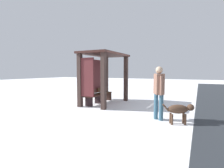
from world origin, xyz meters
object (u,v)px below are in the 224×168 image
(person_walking, at_px, (159,89))
(bench_center_inside, at_px, (105,95))
(bus_shelter, at_px, (101,70))
(dog, at_px, (180,110))
(bench_left_inside, at_px, (93,98))

(person_walking, bearing_deg, bench_center_inside, 55.66)
(bus_shelter, relative_size, dog, 3.12)
(person_walking, bearing_deg, dog, -106.18)
(person_walking, relative_size, dog, 1.98)
(bench_center_inside, relative_size, dog, 1.12)
(bench_left_inside, xyz_separation_m, person_walking, (-1.19, -3.38, 0.72))
(person_walking, height_order, dog, person_walking)
(person_walking, distance_m, dog, 0.93)
(bus_shelter, xyz_separation_m, person_walking, (-1.65, -3.22, -0.67))
(bench_center_inside, relative_size, person_walking, 0.57)
(bench_left_inside, height_order, dog, bench_left_inside)
(bus_shelter, height_order, bench_left_inside, bus_shelter)
(bench_center_inside, xyz_separation_m, person_walking, (-2.31, -3.38, 0.70))
(bench_left_inside, bearing_deg, dog, -108.92)
(bench_left_inside, bearing_deg, person_walking, -109.46)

